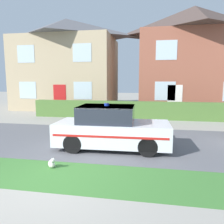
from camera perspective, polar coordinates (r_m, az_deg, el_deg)
name	(u,v)px	position (r m, az deg, el deg)	size (l,w,h in m)	color
ground_plane	(46,182)	(5.60, -16.97, -17.15)	(80.00, 80.00, 0.00)	gray
road_strip	(90,140)	(8.94, -5.77, -7.21)	(28.00, 5.01, 0.01)	#5B5B60
lawn_verge	(53,175)	(5.94, -15.06, -15.52)	(28.00, 1.75, 0.01)	#3D7533
garden_hedge	(130,110)	(13.85, 4.71, 0.53)	(12.61, 0.60, 1.09)	#4C7233
police_car	(111,128)	(7.64, -0.24, -4.30)	(3.95, 1.76, 1.59)	black
cat	(52,163)	(6.34, -15.45, -12.82)	(0.29, 0.35, 0.31)	silver
house_left	(67,64)	(19.69, -11.66, 12.25)	(8.49, 5.59, 7.57)	tan
house_right	(193,59)	(18.93, 20.29, 12.95)	(8.48, 6.30, 8.10)	#93513D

